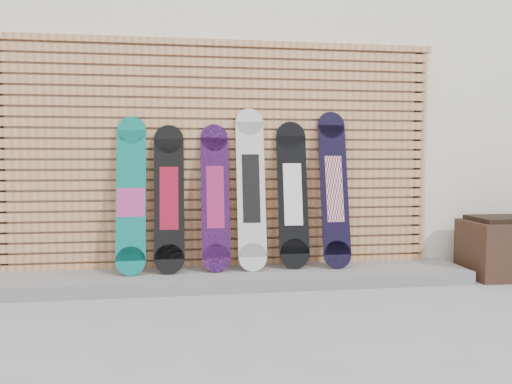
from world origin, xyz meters
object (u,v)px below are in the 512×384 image
snowboard_2 (215,197)px  snowboard_4 (293,194)px  snowboard_0 (131,196)px  snowboard_5 (334,189)px  snowboard_3 (251,188)px  snowboard_1 (169,198)px

snowboard_2 → snowboard_4: (0.74, 0.02, 0.02)m
snowboard_0 → snowboard_5: 1.92m
snowboard_2 → snowboard_3: bearing=-0.4°
snowboard_0 → snowboard_5: snowboard_5 is taller
snowboard_0 → snowboard_2: 0.77m
snowboard_1 → snowboard_3: bearing=0.5°
snowboard_3 → snowboard_5: 0.81m
snowboard_1 → snowboard_4: (1.17, 0.03, 0.02)m
snowboard_3 → snowboard_4: 0.41m
snowboard_1 → snowboard_5: 1.58m
snowboard_0 → snowboard_1: snowboard_0 is taller
snowboard_1 → snowboard_2: (0.43, 0.01, 0.01)m
snowboard_3 → snowboard_4: (0.41, 0.02, -0.06)m
snowboard_2 → snowboard_1: bearing=-178.8°
snowboard_3 → snowboard_5: bearing=-0.2°
snowboard_0 → snowboard_4: snowboard_0 is taller
snowboard_1 → snowboard_5: (1.57, 0.00, 0.07)m
snowboard_1 → snowboard_3: size_ratio=0.89×
snowboard_0 → snowboard_3: size_ratio=0.94×
snowboard_0 → snowboard_2: bearing=1.2°
snowboard_0 → snowboard_5: (1.91, 0.01, 0.05)m
snowboard_1 → snowboard_4: 1.17m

